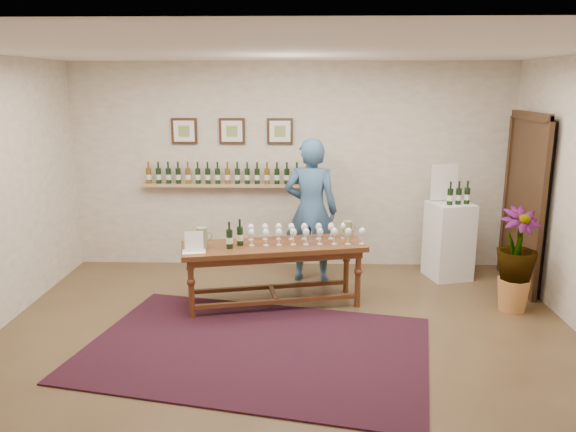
{
  "coord_description": "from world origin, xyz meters",
  "views": [
    {
      "loc": [
        0.15,
        -5.14,
        2.51
      ],
      "look_at": [
        0.0,
        0.8,
        1.1
      ],
      "focal_mm": 35.0,
      "sensor_mm": 36.0,
      "label": 1
    }
  ],
  "objects_px": {
    "tasting_table": "(273,253)",
    "person": "(311,211)",
    "display_pedestal": "(449,241)",
    "potted_plant": "(516,260)"
  },
  "relations": [
    {
      "from": "tasting_table",
      "to": "person",
      "type": "bearing_deg",
      "value": 50.93
    },
    {
      "from": "display_pedestal",
      "to": "potted_plant",
      "type": "distance_m",
      "value": 1.21
    },
    {
      "from": "display_pedestal",
      "to": "potted_plant",
      "type": "height_order",
      "value": "potted_plant"
    },
    {
      "from": "tasting_table",
      "to": "person",
      "type": "xyz_separation_m",
      "value": [
        0.44,
        0.86,
        0.31
      ]
    },
    {
      "from": "display_pedestal",
      "to": "person",
      "type": "bearing_deg",
      "value": -175.06
    },
    {
      "from": "display_pedestal",
      "to": "potted_plant",
      "type": "xyz_separation_m",
      "value": [
        0.45,
        -1.12,
        0.09
      ]
    },
    {
      "from": "display_pedestal",
      "to": "tasting_table",
      "type": "bearing_deg",
      "value": -155.69
    },
    {
      "from": "display_pedestal",
      "to": "person",
      "type": "distance_m",
      "value": 1.87
    },
    {
      "from": "potted_plant",
      "to": "person",
      "type": "bearing_deg",
      "value": 156.98
    },
    {
      "from": "potted_plant",
      "to": "display_pedestal",
      "type": "bearing_deg",
      "value": 112.07
    }
  ]
}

